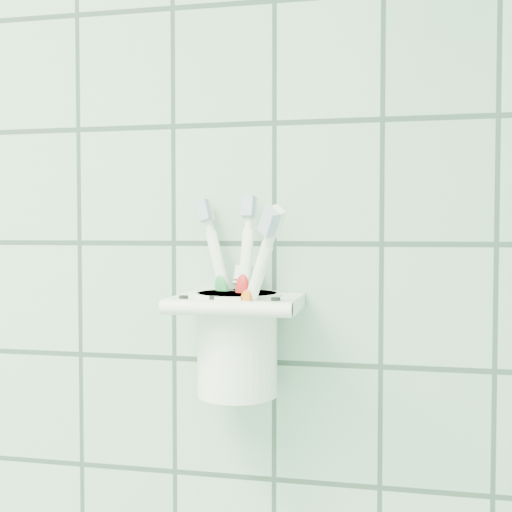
{
  "coord_description": "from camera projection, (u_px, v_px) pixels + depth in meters",
  "views": [
    {
      "loc": [
        0.8,
        0.52,
        1.39
      ],
      "look_at": [
        0.68,
        1.1,
        1.37
      ],
      "focal_mm": 45.0,
      "sensor_mm": 36.0,
      "label": 1
    }
  ],
  "objects": [
    {
      "name": "holder_bracket",
      "position": [
        237.0,
        305.0,
        0.65
      ],
      "size": [
        0.13,
        0.1,
        0.04
      ],
      "color": "white",
      "rests_on": "wall_back"
    },
    {
      "name": "toothbrush_blue",
      "position": [
        236.0,
        290.0,
        0.64
      ],
      "size": [
        0.02,
        0.05,
        0.2
      ],
      "rotation": [
        -0.22,
        -0.01,
        -0.19
      ],
      "color": "white",
      "rests_on": "cup"
    },
    {
      "name": "toothbrush_pink",
      "position": [
        245.0,
        288.0,
        0.66
      ],
      "size": [
        0.06,
        0.04,
        0.2
      ],
      "rotation": [
        -0.07,
        -0.28,
        -0.21
      ],
      "color": "white",
      "rests_on": "cup"
    },
    {
      "name": "toothpaste_tube",
      "position": [
        227.0,
        315.0,
        0.67
      ],
      "size": [
        0.05,
        0.03,
        0.13
      ],
      "rotation": [
        -0.16,
        0.17,
        0.23
      ],
      "color": "silver",
      "rests_on": "cup"
    },
    {
      "name": "toothbrush_orange",
      "position": [
        225.0,
        280.0,
        0.67
      ],
      "size": [
        0.08,
        0.1,
        0.21
      ],
      "rotation": [
        0.14,
        0.59,
        -0.68
      ],
      "color": "white",
      "rests_on": "cup"
    },
    {
      "name": "cup",
      "position": [
        237.0,
        340.0,
        0.66
      ],
      "size": [
        0.09,
        0.09,
        0.11
      ],
      "color": "white",
      "rests_on": "holder_bracket"
    }
  ]
}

